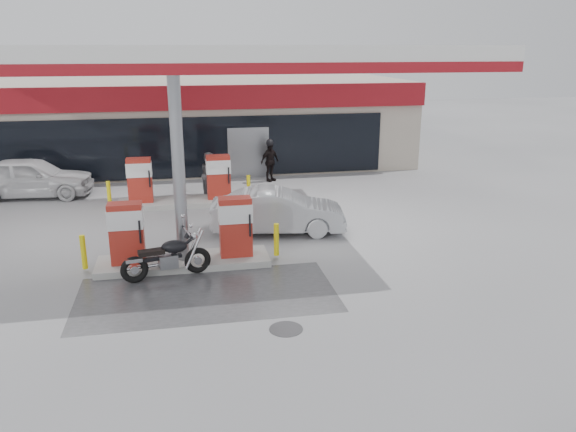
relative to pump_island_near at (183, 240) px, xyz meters
name	(u,v)px	position (x,y,z in m)	size (l,w,h in m)	color
ground	(186,296)	(0.00, -2.00, -0.71)	(90.00, 90.00, 0.00)	gray
wet_patch	(207,294)	(0.50, -2.00, -0.71)	(6.00, 3.00, 0.00)	#4C4C4F
drain_cover	(286,329)	(2.00, -4.00, -0.71)	(0.70, 0.70, 0.01)	#38383A
store_building	(177,122)	(0.01, 13.94, 1.30)	(22.00, 8.22, 4.00)	#BAAE9C
canopy	(172,57)	(0.00, 3.00, 4.56)	(16.00, 10.02, 5.51)	silver
pump_island_near	(183,240)	(0.00, 0.00, 0.00)	(5.14, 1.30, 1.78)	#9E9E99
pump_island_far	(180,186)	(0.00, 6.00, 0.00)	(5.14, 1.30, 1.78)	#9E9E99
parked_motorcycle	(168,258)	(-0.39, -0.79, -0.19)	(2.25, 0.87, 1.16)	black
sedan_white	(31,177)	(-5.58, 8.20, 0.06)	(1.83, 4.54, 1.55)	silver
attendant	(210,174)	(1.14, 7.00, 0.15)	(0.83, 0.65, 1.72)	#59595E
hatchback_silver	(278,211)	(2.93, 2.20, -0.03)	(1.44, 4.13, 1.36)	#B0B3B8
parked_car_left	(12,162)	(-7.23, 12.00, -0.05)	(1.85, 4.55, 1.32)	#531219
parked_car_right	(274,154)	(4.50, 12.00, -0.12)	(1.94, 4.21, 1.17)	black
biker_walking	(270,161)	(3.80, 9.06, 0.14)	(1.00, 0.42, 1.71)	black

